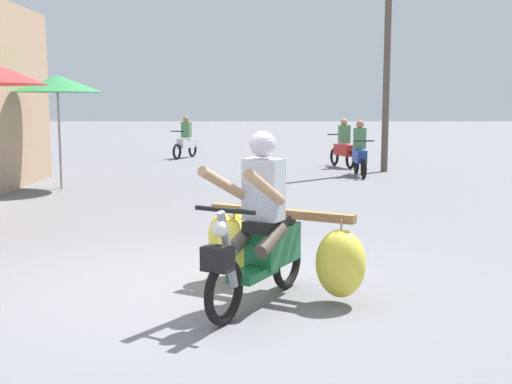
{
  "coord_description": "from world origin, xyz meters",
  "views": [
    {
      "loc": [
        0.61,
        -6.08,
        1.82
      ],
      "look_at": [
        0.63,
        0.58,
        0.9
      ],
      "focal_mm": 45.0,
      "sensor_mm": 36.0,
      "label": 1
    }
  ],
  "objects_px": {
    "utility_pole": "(385,44)",
    "market_umbrella_near_shop": "(55,84)",
    "motorbike_distant_ahead_right": "(341,148)",
    "motorbike_distant_ahead_left": "(184,141)",
    "motorbike_distant_far_ahead": "(358,153)",
    "motorbike_main_loaded": "(267,241)"
  },
  "relations": [
    {
      "from": "motorbike_main_loaded",
      "to": "motorbike_distant_far_ahead",
      "type": "relative_size",
      "value": 1.21
    },
    {
      "from": "motorbike_distant_ahead_right",
      "to": "motorbike_distant_far_ahead",
      "type": "height_order",
      "value": "same"
    },
    {
      "from": "motorbike_main_loaded",
      "to": "motorbike_distant_far_ahead",
      "type": "xyz_separation_m",
      "value": [
        2.49,
        10.2,
        0.04
      ]
    },
    {
      "from": "motorbike_main_loaded",
      "to": "motorbike_distant_ahead_left",
      "type": "bearing_deg",
      "value": 99.06
    },
    {
      "from": "motorbike_distant_ahead_right",
      "to": "motorbike_main_loaded",
      "type": "bearing_deg",
      "value": -100.86
    },
    {
      "from": "motorbike_distant_ahead_right",
      "to": "market_umbrella_near_shop",
      "type": "bearing_deg",
      "value": -145.05
    },
    {
      "from": "motorbike_distant_ahead_right",
      "to": "market_umbrella_near_shop",
      "type": "relative_size",
      "value": 0.65
    },
    {
      "from": "motorbike_distant_ahead_left",
      "to": "motorbike_distant_far_ahead",
      "type": "bearing_deg",
      "value": -47.11
    },
    {
      "from": "motorbike_distant_far_ahead",
      "to": "market_umbrella_near_shop",
      "type": "xyz_separation_m",
      "value": [
        -6.8,
        -2.5,
        1.66
      ]
    },
    {
      "from": "motorbike_distant_ahead_left",
      "to": "utility_pole",
      "type": "height_order",
      "value": "utility_pole"
    },
    {
      "from": "motorbike_main_loaded",
      "to": "motorbike_distant_ahead_right",
      "type": "relative_size",
      "value": 1.24
    },
    {
      "from": "motorbike_distant_ahead_left",
      "to": "motorbike_distant_far_ahead",
      "type": "height_order",
      "value": "same"
    },
    {
      "from": "utility_pole",
      "to": "market_umbrella_near_shop",
      "type": "bearing_deg",
      "value": -155.25
    },
    {
      "from": "motorbike_distant_ahead_left",
      "to": "motorbike_distant_far_ahead",
      "type": "xyz_separation_m",
      "value": [
        4.97,
        -5.35,
        0.0
      ]
    },
    {
      "from": "motorbike_distant_ahead_left",
      "to": "market_umbrella_near_shop",
      "type": "bearing_deg",
      "value": -103.09
    },
    {
      "from": "motorbike_distant_ahead_left",
      "to": "motorbike_distant_ahead_right",
      "type": "relative_size",
      "value": 0.97
    },
    {
      "from": "motorbike_distant_far_ahead",
      "to": "utility_pole",
      "type": "distance_m",
      "value": 3.08
    },
    {
      "from": "motorbike_distant_ahead_right",
      "to": "utility_pole",
      "type": "height_order",
      "value": "utility_pole"
    },
    {
      "from": "motorbike_distant_ahead_right",
      "to": "motorbike_distant_far_ahead",
      "type": "relative_size",
      "value": 0.97
    },
    {
      "from": "motorbike_main_loaded",
      "to": "utility_pole",
      "type": "bearing_deg",
      "value": 73.5
    },
    {
      "from": "motorbike_main_loaded",
      "to": "motorbike_distant_ahead_right",
      "type": "xyz_separation_m",
      "value": [
        2.37,
        12.37,
        0.04
      ]
    },
    {
      "from": "motorbike_distant_far_ahead",
      "to": "utility_pole",
      "type": "bearing_deg",
      "value": 50.83
    }
  ]
}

